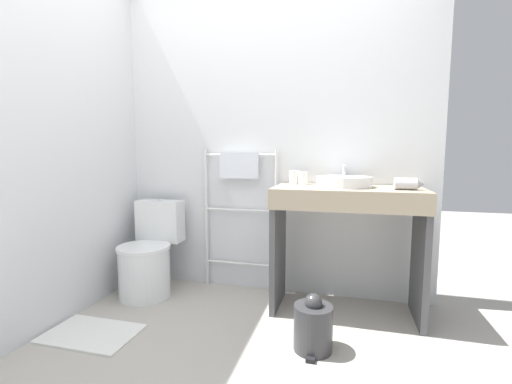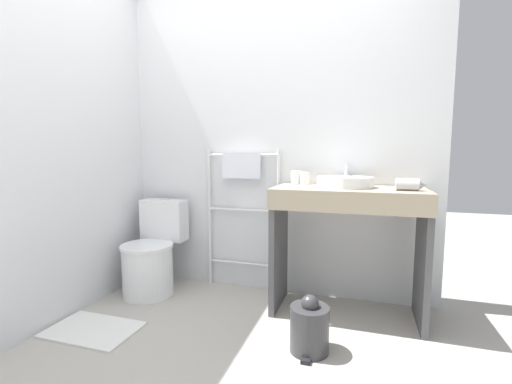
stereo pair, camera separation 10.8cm
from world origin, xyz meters
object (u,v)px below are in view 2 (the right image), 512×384
(cup_near_edge, at_px, (305,178))
(hair_dryer, at_px, (409,184))
(toilet, at_px, (152,256))
(towel_radiator, at_px, (242,190))
(sink_basin, at_px, (345,182))
(trash_bin, at_px, (309,327))
(cup_near_wall, at_px, (296,178))

(cup_near_edge, distance_m, hair_dryer, 0.71)
(toilet, height_order, towel_radiator, towel_radiator)
(sink_basin, height_order, hair_dryer, hair_dryer)
(cup_near_edge, bearing_deg, sink_basin, -17.92)
(towel_radiator, distance_m, hair_dryer, 1.24)
(toilet, relative_size, hair_dryer, 4.14)
(cup_near_edge, height_order, hair_dryer, cup_near_edge)
(toilet, relative_size, towel_radiator, 0.64)
(trash_bin, bearing_deg, toilet, 160.78)
(hair_dryer, relative_size, trash_bin, 0.54)
(toilet, height_order, hair_dryer, hair_dryer)
(cup_near_wall, xyz_separation_m, cup_near_edge, (0.07, -0.03, -0.00))
(hair_dryer, bearing_deg, toilet, -179.82)
(sink_basin, height_order, cup_near_edge, cup_near_edge)
(towel_radiator, xyz_separation_m, sink_basin, (0.81, -0.18, 0.10))
(sink_basin, relative_size, trash_bin, 1.15)
(trash_bin, bearing_deg, cup_near_wall, 107.46)
(cup_near_edge, bearing_deg, trash_bin, -77.41)
(trash_bin, bearing_deg, cup_near_edge, 102.59)
(cup_near_wall, relative_size, trash_bin, 0.30)
(toilet, bearing_deg, hair_dryer, 0.18)
(toilet, xyz_separation_m, sink_basin, (1.49, 0.10, 0.63))
(towel_radiator, bearing_deg, trash_bin, -48.25)
(cup_near_wall, height_order, hair_dryer, cup_near_wall)
(cup_near_edge, bearing_deg, cup_near_wall, 154.60)
(sink_basin, height_order, cup_near_wall, cup_near_wall)
(cup_near_wall, xyz_separation_m, trash_bin, (0.22, -0.70, -0.80))
(toilet, distance_m, cup_near_wall, 1.32)
(hair_dryer, bearing_deg, cup_near_wall, 163.49)
(cup_near_wall, relative_size, cup_near_edge, 1.06)
(towel_radiator, relative_size, cup_near_edge, 12.18)
(towel_radiator, bearing_deg, cup_near_edge, -9.55)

